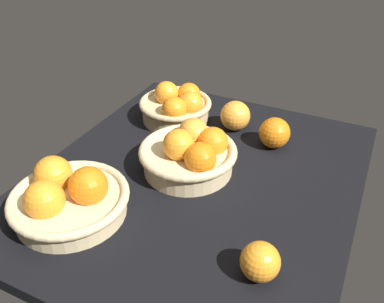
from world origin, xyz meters
TOP-DOWN VIEW (x-y plane):
  - market_tray at (0.00, 0.00)cm, footprint 84.00×72.00cm
  - basket_center at (1.99, 2.59)cm, footprint 23.20×23.20cm
  - basket_far_left at (-22.75, 18.49)cm, footprint 24.64×24.64cm
  - basket_far_right at (22.16, 16.75)cm, footprint 20.60×20.60cm
  - loose_orange_front_gap at (-21.27, -22.13)cm, footprint 7.11×7.11cm
  - loose_orange_back_gap at (20.74, -12.25)cm, footprint 7.99×7.99cm
  - loose_orange_side_gap at (24.67, 0.17)cm, footprint 8.24×8.24cm

SIDE VIEW (x-z plane):
  - market_tray at x=0.00cm, z-range 0.00..3.00cm
  - loose_orange_front_gap at x=-21.27cm, z-range 3.00..10.11cm
  - loose_orange_back_gap at x=20.74cm, z-range 3.00..10.99cm
  - basket_far_left at x=-22.75cm, z-range 1.65..12.49cm
  - loose_orange_side_gap at x=24.67cm, z-range 3.00..11.24cm
  - basket_far_right at x=22.16cm, z-range 2.05..12.88cm
  - basket_center at x=1.99cm, z-range 1.82..13.49cm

